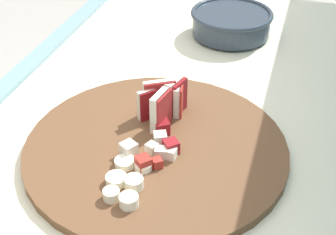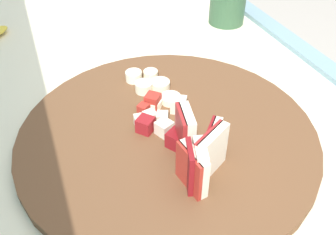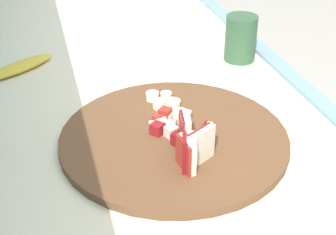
# 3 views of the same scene
# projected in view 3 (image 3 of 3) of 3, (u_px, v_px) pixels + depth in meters

# --- Properties ---
(cutting_board) EXTENTS (0.40, 0.40, 0.01)m
(cutting_board) POSITION_uv_depth(u_px,v_px,m) (176.00, 138.00, 0.84)
(cutting_board) COLOR brown
(cutting_board) RESTS_ON tiled_countertop
(apple_wedge_fan) EXTENTS (0.10, 0.07, 0.06)m
(apple_wedge_fan) POSITION_uv_depth(u_px,v_px,m) (192.00, 145.00, 0.76)
(apple_wedge_fan) COLOR #A32323
(apple_wedge_fan) RESTS_ON cutting_board
(apple_dice_pile) EXTENTS (0.12, 0.09, 0.02)m
(apple_dice_pile) POSITION_uv_depth(u_px,v_px,m) (169.00, 126.00, 0.84)
(apple_dice_pile) COLOR maroon
(apple_dice_pile) RESTS_ON cutting_board
(banana_slice_rows) EXTENTS (0.10, 0.06, 0.02)m
(banana_slice_rows) POSITION_uv_depth(u_px,v_px,m) (165.00, 104.00, 0.91)
(banana_slice_rows) COLOR white
(banana_slice_rows) RESTS_ON cutting_board
(banana_peel) EXTENTS (0.14, 0.17, 0.02)m
(banana_peel) POSITION_uv_depth(u_px,v_px,m) (19.00, 67.00, 1.08)
(banana_peel) COLOR gold
(banana_peel) RESTS_ON tiled_countertop
(small_jar) EXTENTS (0.07, 0.07, 0.11)m
(small_jar) POSITION_uv_depth(u_px,v_px,m) (241.00, 38.00, 1.11)
(small_jar) COLOR #335638
(small_jar) RESTS_ON tiled_countertop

